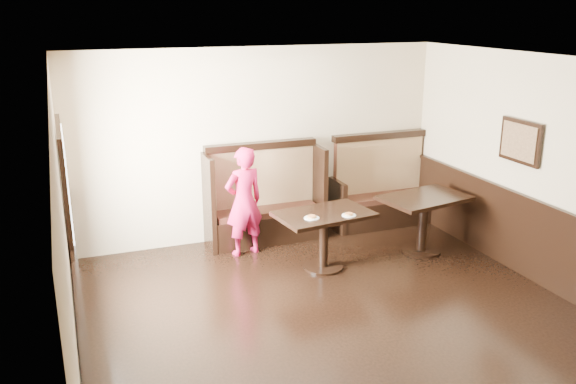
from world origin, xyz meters
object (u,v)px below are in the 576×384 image
table_main (324,226)px  child (244,202)px  booth_neighbor (381,194)px  booth_main (264,205)px  table_neighbor (424,211)px

table_main → child: child is taller
booth_neighbor → table_main: 2.03m
booth_main → booth_neighbor: 1.95m
table_neighbor → child: size_ratio=0.85×
booth_neighbor → child: bearing=-169.8°
booth_main → table_main: 1.34m
booth_neighbor → table_main: size_ratio=1.27×
booth_main → booth_neighbor: same height
booth_neighbor → table_neighbor: size_ratio=1.28×
booth_main → table_neighbor: (1.92, -1.25, 0.08)m
booth_neighbor → child: child is taller
booth_main → table_neighbor: booth_main is taller
table_neighbor → child: child is taller
table_neighbor → table_main: bearing=170.7°
child → table_neighbor: bearing=149.7°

